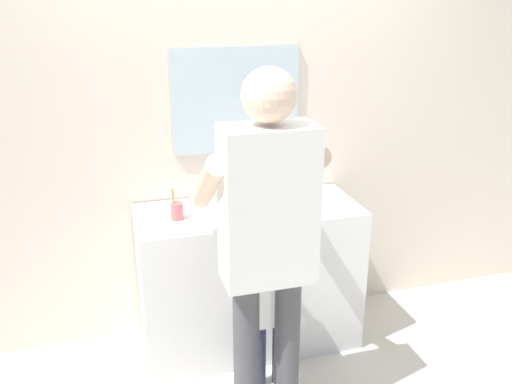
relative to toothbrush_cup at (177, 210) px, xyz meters
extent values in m
plane|color=silver|center=(0.41, -0.27, -0.94)|extent=(14.00, 14.00, 0.00)
cube|color=beige|center=(0.41, 0.35, 0.41)|extent=(4.40, 0.08, 2.70)
cube|color=silver|center=(0.41, 0.30, 0.52)|extent=(0.75, 0.02, 0.61)
cube|color=white|center=(0.41, 0.03, -0.50)|extent=(1.28, 0.54, 0.89)
cylinder|color=white|center=(0.41, 0.01, 0.00)|extent=(0.38, 0.38, 0.11)
cylinder|color=silver|center=(0.41, 0.01, 0.01)|extent=(0.31, 0.31, 0.09)
cylinder|color=#B7BABF|center=(0.41, 0.25, 0.04)|extent=(0.03, 0.03, 0.18)
cylinder|color=#B7BABF|center=(0.41, 0.19, 0.12)|extent=(0.02, 0.12, 0.02)
cylinder|color=#B7BABF|center=(0.34, 0.25, -0.03)|extent=(0.04, 0.04, 0.05)
cylinder|color=#B7BABF|center=(0.48, 0.25, -0.03)|extent=(0.04, 0.04, 0.05)
cylinder|color=#D86666|center=(0.00, 0.00, 0.00)|extent=(0.07, 0.07, 0.09)
cylinder|color=orange|center=(-0.02, 0.00, 0.05)|extent=(0.01, 0.04, 0.17)
cube|color=white|center=(-0.02, 0.00, 0.14)|extent=(0.01, 0.02, 0.02)
cylinder|color=#B27FC6|center=(0.71, 0.09, 0.01)|extent=(0.06, 0.06, 0.13)
cylinder|color=#2D2D2D|center=(0.71, 0.09, 0.10)|extent=(0.02, 0.02, 0.04)
cylinder|color=#2D334C|center=(0.37, -0.38, -0.74)|extent=(0.06, 0.06, 0.39)
cylinder|color=#2D334C|center=(0.46, -0.38, -0.74)|extent=(0.06, 0.06, 0.39)
cube|color=white|center=(0.41, -0.38, -0.37)|extent=(0.20, 0.11, 0.34)
sphere|color=#D8A884|center=(0.41, -0.38, -0.14)|extent=(0.11, 0.11, 0.11)
cylinder|color=#D8A884|center=(0.31, -0.29, -0.34)|extent=(0.05, 0.24, 0.19)
cylinder|color=#D8A884|center=(0.52, -0.29, -0.34)|extent=(0.05, 0.24, 0.19)
cylinder|color=#47474C|center=(0.22, -0.64, -0.53)|extent=(0.12, 0.12, 0.82)
cylinder|color=#47474C|center=(0.42, -0.64, -0.53)|extent=(0.12, 0.12, 0.82)
cube|color=white|center=(0.32, -0.64, 0.24)|extent=(0.41, 0.23, 0.71)
sphere|color=beige|center=(0.32, -0.64, 0.72)|extent=(0.23, 0.23, 0.23)
cylinder|color=beige|center=(0.09, -0.45, 0.30)|extent=(0.10, 0.50, 0.39)
cylinder|color=beige|center=(0.54, -0.45, 0.30)|extent=(0.10, 0.50, 0.39)
cylinder|color=orange|center=(0.54, -0.26, 0.11)|extent=(0.01, 0.14, 0.03)
cube|color=white|center=(0.54, -0.19, 0.12)|extent=(0.01, 0.02, 0.02)
camera|label=1|loc=(-0.33, -2.73, 1.11)|focal=37.94mm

